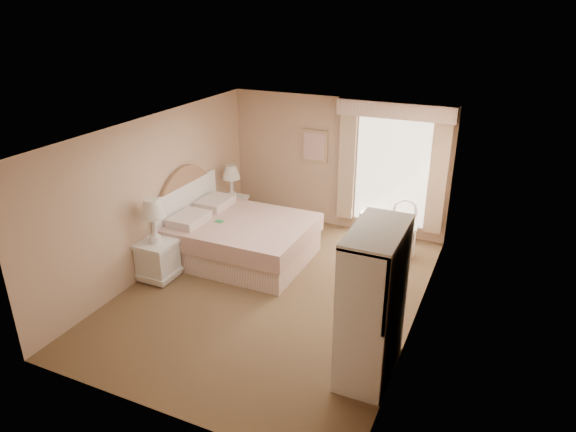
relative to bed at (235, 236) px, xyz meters
The scene contains 9 objects.
room 1.59m from the bed, 34.04° to the right, with size 4.21×5.51×2.51m.
window 3.03m from the bed, 41.39° to the left, with size 2.05×0.22×2.51m.
framed_art 2.38m from the bed, 71.41° to the left, with size 0.52×0.04×0.62m.
bed is the anchor object (origin of this frame).
nightstand_near 1.37m from the bed, 122.33° to the right, with size 0.55×0.55×1.33m.
nightstand_far 1.40m from the bed, 121.38° to the left, with size 0.49×0.49×1.19m.
round_table 2.47m from the bed, 19.27° to the left, with size 0.74×0.74×0.79m.
cafe_chair 2.94m from the bed, 28.72° to the left, with size 0.55×0.55×0.92m.
armoire 3.51m from the bed, 32.97° to the right, with size 0.56×1.12×1.86m.
Camera 1 is at (2.97, -6.07, 4.12)m, focal length 32.00 mm.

